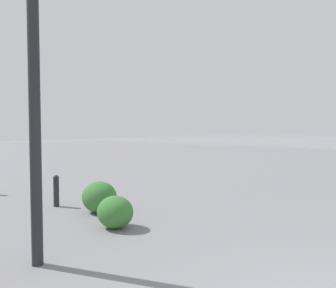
% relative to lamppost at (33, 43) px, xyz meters
% --- Properties ---
extents(lamppost, '(0.98, 0.28, 4.14)m').
position_rel_lamppost_xyz_m(lamppost, '(0.00, 0.00, 0.00)').
color(lamppost, '#232328').
rests_on(lamppost, ground).
extents(bollard_near, '(0.13, 0.13, 0.69)m').
position_rel_lamppost_xyz_m(bollard_near, '(2.55, -1.93, -2.38)').
color(bollard_near, '#232328').
rests_on(bollard_near, ground).
extents(shrub_low, '(0.74, 0.67, 0.63)m').
position_rel_lamppost_xyz_m(shrub_low, '(1.41, -2.17, -2.43)').
color(shrub_low, '#387533').
rests_on(shrub_low, ground).
extents(shrub_round, '(0.65, 0.59, 0.55)m').
position_rel_lamppost_xyz_m(shrub_round, '(0.37, -1.65, -2.47)').
color(shrub_round, '#387533').
rests_on(shrub_round, ground).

